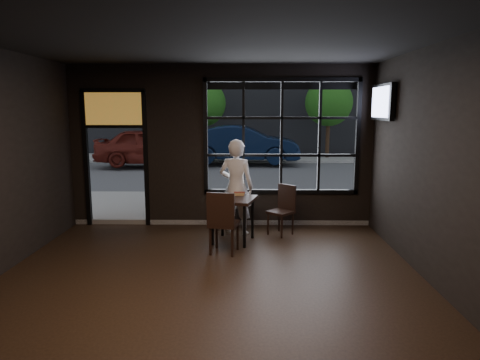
{
  "coord_description": "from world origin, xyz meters",
  "views": [
    {
      "loc": [
        0.5,
        -4.96,
        2.35
      ],
      "look_at": [
        0.4,
        2.2,
        1.15
      ],
      "focal_mm": 32.0,
      "sensor_mm": 36.0,
      "label": 1
    }
  ],
  "objects_px": {
    "cafe_table": "(233,220)",
    "navy_car": "(242,144)",
    "chair_near": "(224,222)",
    "man": "(236,187)"
  },
  "relations": [
    {
      "from": "chair_near",
      "to": "man",
      "type": "xyz_separation_m",
      "value": [
        0.17,
        1.09,
        0.38
      ]
    },
    {
      "from": "cafe_table",
      "to": "chair_near",
      "type": "bearing_deg",
      "value": -87.62
    },
    {
      "from": "cafe_table",
      "to": "navy_car",
      "type": "xyz_separation_m",
      "value": [
        0.07,
        10.44,
        0.48
      ]
    },
    {
      "from": "man",
      "to": "navy_car",
      "type": "relative_size",
      "value": 0.38
    },
    {
      "from": "chair_near",
      "to": "man",
      "type": "relative_size",
      "value": 0.58
    },
    {
      "from": "cafe_table",
      "to": "man",
      "type": "height_order",
      "value": "man"
    },
    {
      "from": "chair_near",
      "to": "navy_car",
      "type": "relative_size",
      "value": 0.22
    },
    {
      "from": "cafe_table",
      "to": "navy_car",
      "type": "distance_m",
      "value": 10.45
    },
    {
      "from": "chair_near",
      "to": "navy_car",
      "type": "bearing_deg",
      "value": -78.48
    },
    {
      "from": "cafe_table",
      "to": "man",
      "type": "relative_size",
      "value": 0.45
    }
  ]
}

